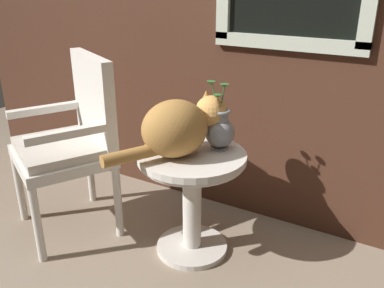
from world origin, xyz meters
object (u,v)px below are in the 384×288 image
(pewter_vase_with_ivy, at_px, (220,129))
(wicker_side_table, at_px, (192,183))
(cat, at_px, (179,127))
(wicker_chair, at_px, (73,137))

(pewter_vase_with_ivy, bearing_deg, wicker_side_table, -126.02)
(wicker_side_table, relative_size, cat, 0.93)
(wicker_chair, distance_m, pewter_vase_with_ivy, 0.83)
(wicker_side_table, bearing_deg, pewter_vase_with_ivy, 53.98)
(wicker_side_table, distance_m, pewter_vase_with_ivy, 0.31)
(wicker_chair, relative_size, cat, 1.63)
(cat, xyz_separation_m, pewter_vase_with_ivy, (0.14, 0.16, -0.04))
(wicker_chair, distance_m, cat, 0.67)
(cat, distance_m, pewter_vase_with_ivy, 0.22)
(wicker_chair, xyz_separation_m, cat, (0.65, 0.07, 0.15))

